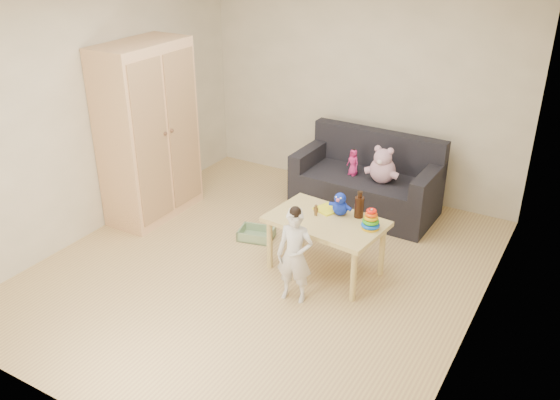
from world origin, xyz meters
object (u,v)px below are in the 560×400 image
Objects in this scene: sofa at (365,193)px; play_table at (325,245)px; wardrobe at (148,132)px; toddler at (295,257)px.

sofa is 1.51× the size of play_table.
toddler is (2.23, -0.69, -0.54)m from wardrobe.
toddler is (0.14, -1.95, 0.21)m from sofa.
wardrobe is 1.22× the size of sofa.
wardrobe reaches higher than play_table.
wardrobe reaches higher than toddler.
wardrobe is 2.23× the size of toddler.
play_table is 1.22× the size of toddler.
sofa is 1.96m from toddler.
sofa is at bearing 97.15° from play_table.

